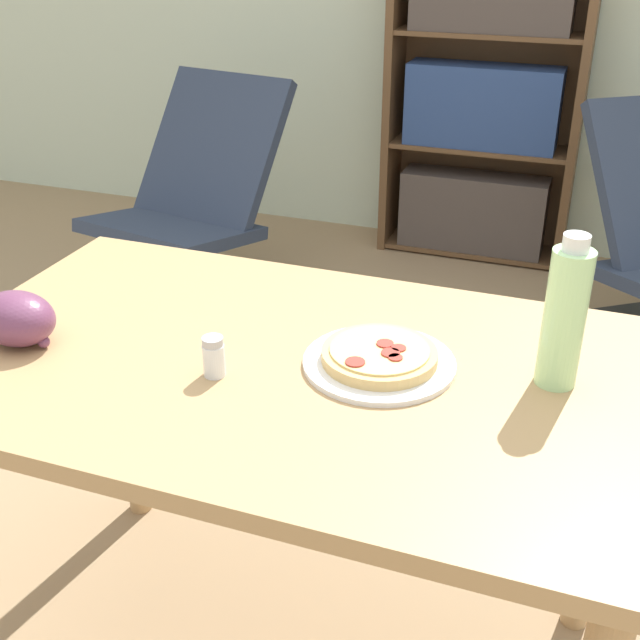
# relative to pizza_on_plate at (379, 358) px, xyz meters

# --- Properties ---
(dining_table) EXTENTS (1.28, 0.78, 0.78)m
(dining_table) POSITION_rel_pizza_on_plate_xyz_m (-0.16, -0.04, -0.12)
(dining_table) COLOR tan
(dining_table) RESTS_ON ground_plane
(pizza_on_plate) EXTENTS (0.27, 0.27, 0.04)m
(pizza_on_plate) POSITION_rel_pizza_on_plate_xyz_m (0.00, 0.00, 0.00)
(pizza_on_plate) COLOR white
(pizza_on_plate) RESTS_ON dining_table
(grape_bunch) EXTENTS (0.16, 0.12, 0.10)m
(grape_bunch) POSITION_rel_pizza_on_plate_xyz_m (-0.64, -0.14, 0.03)
(grape_bunch) COLOR #6B3856
(grape_bunch) RESTS_ON dining_table
(drink_bottle) EXTENTS (0.07, 0.07, 0.27)m
(drink_bottle) POSITION_rel_pizza_on_plate_xyz_m (0.29, 0.05, 0.11)
(drink_bottle) COLOR #B7EAA3
(drink_bottle) RESTS_ON dining_table
(salt_shaker) EXTENTS (0.04, 0.04, 0.07)m
(salt_shaker) POSITION_rel_pizza_on_plate_xyz_m (-0.26, -0.13, 0.02)
(salt_shaker) COLOR white
(salt_shaker) RESTS_ON dining_table
(lounge_chair_near) EXTENTS (0.68, 0.85, 0.88)m
(lounge_chair_near) POSITION_rel_pizza_on_plate_xyz_m (-1.22, 1.52, -0.50)
(lounge_chair_near) COLOR black
(lounge_chair_near) RESTS_ON ground_plane
(bookshelf) EXTENTS (0.85, 0.27, 1.51)m
(bookshelf) POSITION_rel_pizza_on_plate_xyz_m (-0.23, 2.44, -0.08)
(bookshelf) COLOR brown
(bookshelf) RESTS_ON ground_plane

